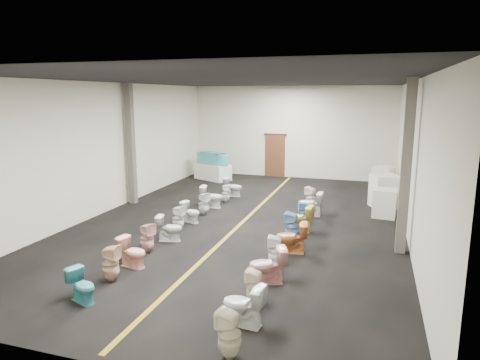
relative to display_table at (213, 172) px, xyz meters
The scene contains 39 objects.
floor 7.15m from the display_table, 60.59° to the right, with size 16.00×16.00×0.00m, color black.
ceiling 8.24m from the display_table, 60.59° to the right, with size 16.00×16.00×0.00m, color black.
wall_back 4.35m from the display_table, 26.87° to the left, with size 10.00×10.00×0.00m, color beige.
wall_front 14.77m from the display_table, 76.15° to the right, with size 10.00×10.00×0.00m, color beige.
wall_left 6.66m from the display_table, 103.49° to the right, with size 16.00×16.00×0.00m, color beige.
wall_right 10.70m from the display_table, 36.18° to the right, with size 16.00×16.00×0.00m, color beige.
aisle_stripe 7.15m from the display_table, 60.59° to the right, with size 0.12×15.60×0.01m, color olive.
back_door 3.27m from the display_table, 32.39° to the left, with size 1.00×0.10×2.10m, color #562D19.
door_frame 3.65m from the display_table, 32.54° to the left, with size 1.15×0.08×0.10m, color #331C11.
column_left 5.68m from the display_table, 103.38° to the right, with size 0.25×0.25×4.50m, color #59544C.
column_right 11.46m from the display_table, 43.08° to the right, with size 0.25×0.25×4.50m, color #59544C.
display_table is the anchor object (origin of this frame).
bathtub 0.68m from the display_table, 90.00° to the left, with size 1.78×1.10×0.55m.
appliance_crate_a 9.03m from the display_table, 28.87° to the right, with size 0.74×0.74×0.96m, color silver.
appliance_crate_b 8.48m from the display_table, 21.04° to the right, with size 0.88×0.88×1.21m, color silver.
appliance_crate_c 8.12m from the display_table, 13.02° to the right, with size 0.68×0.68×0.77m, color silver.
appliance_crate_d 7.91m from the display_table, ahead, with size 0.74×0.74×1.06m, color white.
toilet_left_0 12.74m from the display_table, 80.63° to the right, with size 0.38×0.67×0.68m, color teal.
toilet_left_1 11.74m from the display_table, 79.95° to the right, with size 0.37×0.38×0.83m, color #D9AA89.
toilet_left_2 10.90m from the display_table, 79.03° to the right, with size 0.41×0.72×0.73m, color #FFB79F.
toilet_left_3 9.95m from the display_table, 78.82° to the right, with size 0.36×0.37×0.80m, color #DF9FA4.
toilet_left_4 8.98m from the display_table, 76.69° to the right, with size 0.41×0.72×0.74m, color silver.
toilet_left_5 8.05m from the display_table, 76.41° to the right, with size 0.35×0.36×0.77m, color silver.
toilet_left_6 7.17m from the display_table, 74.60° to the right, with size 0.38×0.66×0.68m, color white.
toilet_left_7 6.29m from the display_table, 71.76° to the right, with size 0.35×0.36×0.79m, color silver.
toilet_left_8 5.33m from the display_table, 69.35° to the right, with size 0.46×0.80×0.82m, color white.
toilet_left_9 4.58m from the display_table, 62.66° to the right, with size 0.32×0.32×0.70m, color white.
toilet_left_10 3.66m from the display_table, 55.93° to the right, with size 0.43×0.75×0.77m, color silver.
toilet_right_0 14.54m from the display_table, 67.86° to the right, with size 0.37×0.38×0.82m, color beige.
toilet_right_1 13.58m from the display_table, 66.60° to the right, with size 0.44×0.77×0.79m, color silver.
toilet_right_2 12.81m from the display_table, 65.19° to the right, with size 0.32×0.33×0.72m, color #F1E3C6.
toilet_right_3 11.92m from the display_table, 63.13° to the right, with size 0.46×0.81×0.83m, color #E4A09B.
toilet_right_4 11.01m from the display_table, 61.02° to the right, with size 0.35×0.35×0.77m, color white.
toilet_right_5 10.26m from the display_table, 57.35° to the right, with size 0.46×0.81×0.83m, color #CE783F.
toilet_right_6 9.42m from the display_table, 55.19° to the right, with size 0.38×0.39×0.84m, color #6A9ACB.
toilet_right_7 8.69m from the display_table, 51.31° to the right, with size 0.46×0.80×0.82m, color #E1C24E.
toilet_right_8 8.03m from the display_table, 47.67° to the right, with size 0.32×0.33×0.72m, color #75AFDA.
toilet_right_9 7.40m from the display_table, 42.04° to the right, with size 0.47×0.82×0.84m, color white.
toilet_right_10 6.72m from the display_table, 36.98° to the right, with size 0.36×0.37×0.81m, color #F6E7C8.
Camera 1 is at (3.95, -12.96, 4.07)m, focal length 32.00 mm.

